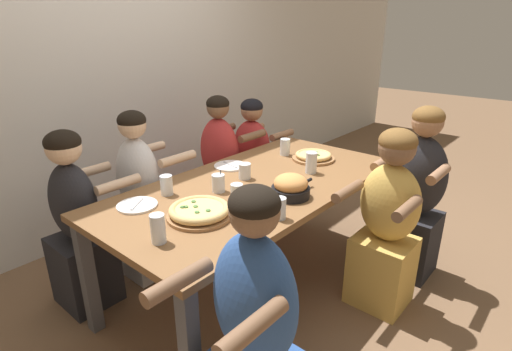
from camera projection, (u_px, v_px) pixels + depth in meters
The scene contains 23 objects.
ground_plane at pixel (256, 283), 2.76m from camera, with size 18.00×18.00×0.00m, color brown.
restaurant_back_panel at pixel (110, 34), 3.09m from camera, with size 10.00×0.06×3.20m, color silver.
dining_table at pixel (256, 194), 2.51m from camera, with size 1.99×0.99×0.75m.
pizza_board_main at pixel (200, 211), 2.04m from camera, with size 0.34×0.34×0.06m.
pizza_board_second at pixel (313, 156), 2.90m from camera, with size 0.31×0.31×0.05m.
skillet_bowl at pixel (291, 187), 2.27m from camera, with size 0.32×0.22×0.14m.
empty_plate_a at pixel (137, 205), 2.17m from camera, with size 0.22×0.22×0.02m.
empty_plate_b at pixel (230, 166), 2.77m from camera, with size 0.22×0.22×0.02m.
cocktail_glass_blue at pixel (218, 184), 2.35m from camera, with size 0.08×0.08×0.13m.
drinking_glass_a at pixel (245, 172), 2.54m from camera, with size 0.08×0.08×0.10m.
drinking_glass_b at pixel (158, 230), 1.80m from camera, with size 0.07×0.07×0.14m.
drinking_glass_c at pixel (167, 186), 2.30m from camera, with size 0.07×0.07×0.12m.
drinking_glass_d at pixel (280, 210), 2.02m from camera, with size 0.07×0.07×0.11m.
drinking_glass_e at pixel (311, 164), 2.64m from camera, with size 0.08×0.08×0.14m.
drinking_glass_f at pixel (237, 194), 2.22m from camera, with size 0.07×0.07×0.10m.
drinking_glass_g at pixel (285, 148), 3.00m from camera, with size 0.08×0.08×0.12m.
diner_near_right at pixel (415, 200), 2.72m from camera, with size 0.51×0.40×1.20m.
diner_far_midright at pixel (220, 174), 3.27m from camera, with size 0.51×0.40×1.17m.
diner_near_left at pixel (254, 342), 1.53m from camera, with size 0.51×0.40×1.19m.
diner_far_midleft at pixel (141, 203), 2.73m from camera, with size 0.51×0.40×1.17m.
diner_near_midright at pixel (386, 227), 2.40m from camera, with size 0.51×0.40×1.14m.
diner_far_left at pixel (78, 228), 2.42m from camera, with size 0.51×0.40×1.13m.
diner_far_right at pixel (252, 165), 3.56m from camera, with size 0.51×0.40×1.09m.
Camera 1 is at (-1.75, -1.50, 1.69)m, focal length 28.00 mm.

